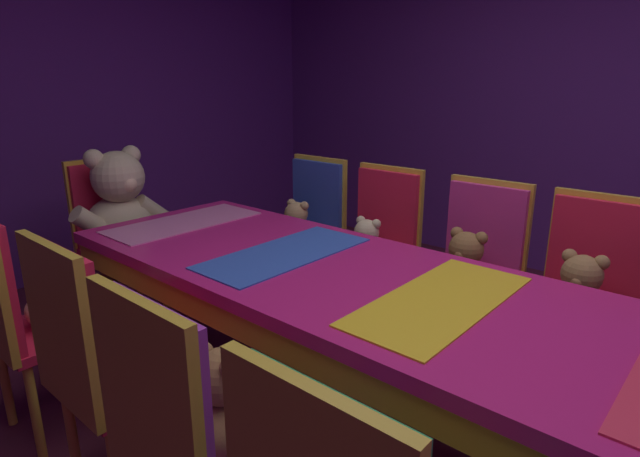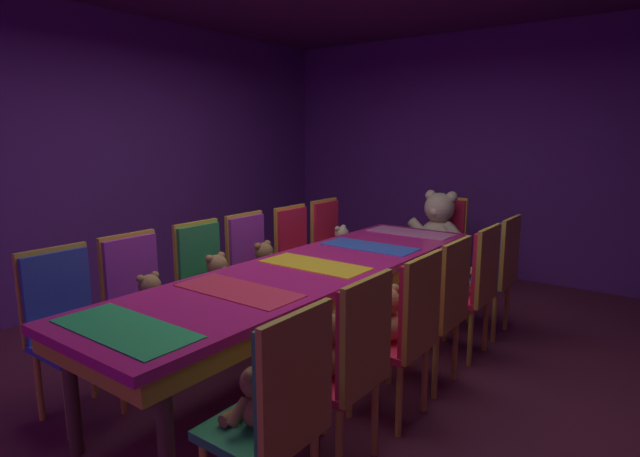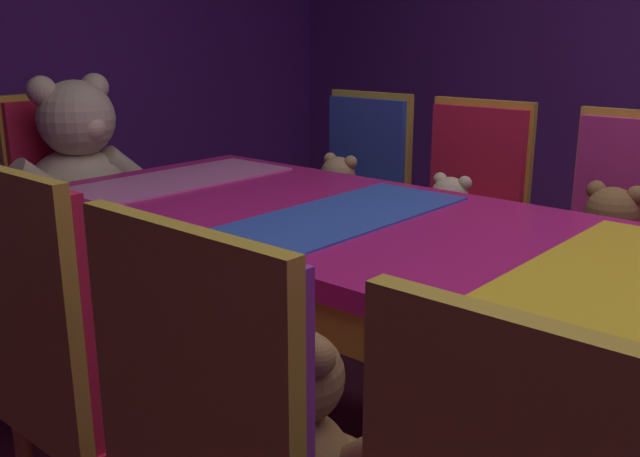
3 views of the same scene
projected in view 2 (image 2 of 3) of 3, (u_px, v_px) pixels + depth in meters
The scene contains 28 objects.
ground_plane at pixel (315, 366), 3.62m from camera, with size 7.90×7.90×0.00m, color #591E33.
wall_back at pixel (480, 154), 5.89m from camera, with size 5.20×0.12×2.80m, color #59267F.
wall_left at pixel (99, 158), 4.88m from camera, with size 0.12×6.40×2.80m, color #59267F.
banquet_table at pixel (314, 277), 3.50m from camera, with size 0.90×3.41×0.75m.
chair_left_0 at pixel (64, 315), 2.93m from camera, with size 0.42×0.41×0.98m.
chair_left_1 at pixel (138, 293), 3.35m from camera, with size 0.42×0.41×0.98m.
teddy_left_1 at pixel (151, 299), 3.27m from camera, with size 0.24×0.31×0.29m.
chair_left_2 at pixel (205, 274), 3.80m from camera, with size 0.42×0.41×0.98m.
teddy_left_2 at pixel (218, 278), 3.71m from camera, with size 0.26×0.33×0.31m.
chair_left_3 at pixel (252, 260), 4.21m from camera, with size 0.42×0.41×0.98m.
teddy_left_3 at pixel (265, 263), 4.12m from camera, with size 0.26×0.33×0.31m.
chair_left_4 at pixel (297, 249), 4.62m from camera, with size 0.42×0.41×0.98m.
chair_left_5 at pixel (330, 238), 5.09m from camera, with size 0.42×0.41×0.98m.
teddy_left_5 at pixel (342, 242), 5.01m from camera, with size 0.23×0.30×0.28m.
chair_right_0 at pixel (282, 404), 1.96m from camera, with size 0.42×0.41×0.98m.
teddy_right_0 at pixel (255, 399), 2.05m from camera, with size 0.21×0.27×0.26m.
chair_right_1 at pixel (353, 355), 2.40m from camera, with size 0.42×0.41×0.98m.
teddy_right_1 at pixel (327, 347), 2.49m from camera, with size 0.26×0.34×0.32m.
chair_right_2 at pixel (409, 322), 2.82m from camera, with size 0.42×0.41×0.98m.
teddy_right_2 at pixel (386, 317), 2.90m from camera, with size 0.26×0.34×0.32m.
chair_right_3 at pixel (443, 299), 3.21m from camera, with size 0.42×0.41×0.98m.
teddy_right_3 at pixel (422, 295), 3.30m from camera, with size 0.26×0.34×0.32m.
chair_right_4 at pixel (476, 279), 3.66m from camera, with size 0.42×0.41×0.98m.
teddy_right_4 at pixel (457, 278), 3.75m from camera, with size 0.22×0.29×0.27m.
chair_right_5 at pixel (499, 264), 4.08m from camera, with size 0.42×0.41×0.98m.
teddy_right_5 at pixel (481, 263), 4.16m from camera, with size 0.24×0.31×0.29m.
throne_chair at pixel (444, 235), 5.29m from camera, with size 0.41×0.42×0.98m.
king_teddy_bear at pixel (438, 225), 5.14m from camera, with size 0.64×0.50×0.61m.
Camera 2 is at (2.04, -2.70, 1.62)m, focal length 28.51 mm.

